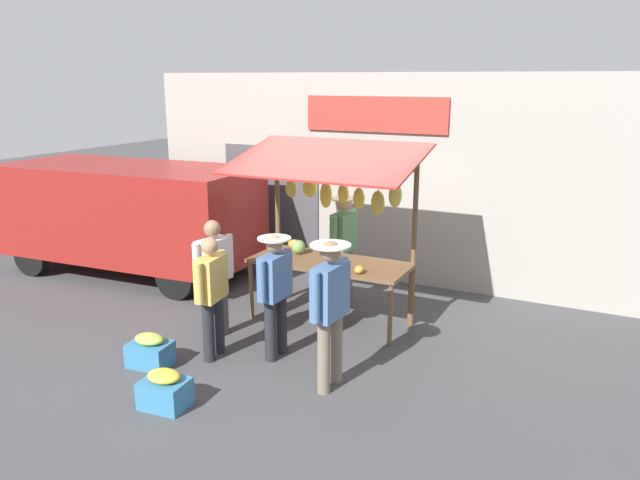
{
  "coord_description": "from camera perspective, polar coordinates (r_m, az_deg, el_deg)",
  "views": [
    {
      "loc": [
        -3.54,
        7.29,
        3.32
      ],
      "look_at": [
        0.0,
        0.3,
        1.25
      ],
      "focal_mm": 34.63,
      "sensor_mm": 36.0,
      "label": 1
    }
  ],
  "objects": [
    {
      "name": "shopper_in_striped_shirt",
      "position": [
        7.39,
        -4.17,
        -4.36
      ],
      "size": [
        0.4,
        0.67,
        1.54
      ],
      "rotation": [
        0.0,
        0.0,
        -1.58
      ],
      "color": "#232328",
      "rests_on": "ground"
    },
    {
      "name": "shopper_in_grey_tee",
      "position": [
        6.61,
        0.95,
        -5.8
      ],
      "size": [
        0.43,
        0.71,
        1.68
      ],
      "rotation": [
        0.0,
        0.0,
        -1.63
      ],
      "color": "#726656",
      "rests_on": "ground"
    },
    {
      "name": "shopper_with_shopping_bag",
      "position": [
        7.5,
        -9.98,
        -4.6
      ],
      "size": [
        0.28,
        0.66,
        1.51
      ],
      "rotation": [
        0.0,
        0.0,
        -1.43
      ],
      "color": "#232328",
      "rests_on": "ground"
    },
    {
      "name": "parked_van",
      "position": [
        11.19,
        -17.76,
        2.76
      ],
      "size": [
        4.51,
        2.14,
        1.88
      ],
      "rotation": [
        0.0,
        0.0,
        0.07
      ],
      "color": "maroon",
      "rests_on": "ground"
    },
    {
      "name": "street_backdrop",
      "position": [
        10.27,
        6.11,
        5.63
      ],
      "size": [
        9.0,
        0.3,
        3.4
      ],
      "color": "#9E998E",
      "rests_on": "ground"
    },
    {
      "name": "produce_crate_side",
      "position": [
        7.68,
        -15.42,
        -9.88
      ],
      "size": [
        0.53,
        0.41,
        0.4
      ],
      "color": "teal",
      "rests_on": "ground"
    },
    {
      "name": "market_stall",
      "position": [
        8.35,
        1.06,
        2.58
      ],
      "size": [
        2.5,
        1.46,
        2.5
      ],
      "color": "brown",
      "rests_on": "ground"
    },
    {
      "name": "ground_plane",
      "position": [
        8.75,
        0.9,
        -7.48
      ],
      "size": [
        40.0,
        40.0,
        0.0
      ],
      "primitive_type": "plane",
      "color": "#424244"
    },
    {
      "name": "vendor_with_sunhat",
      "position": [
        9.14,
        2.24,
        -0.03
      ],
      "size": [
        0.43,
        0.71,
        1.66
      ],
      "rotation": [
        0.0,
        0.0,
        1.52
      ],
      "color": "#4C4C51",
      "rests_on": "ground"
    },
    {
      "name": "shopper_with_ponytail",
      "position": [
        8.06,
        -9.75,
        -2.85
      ],
      "size": [
        0.29,
        0.67,
        1.58
      ],
      "rotation": [
        0.0,
        0.0,
        -1.73
      ],
      "color": "#4C4C51",
      "rests_on": "ground"
    },
    {
      "name": "produce_crate_near",
      "position": [
        6.76,
        -14.15,
        -13.31
      ],
      "size": [
        0.51,
        0.41,
        0.41
      ],
      "color": "teal",
      "rests_on": "ground"
    }
  ]
}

